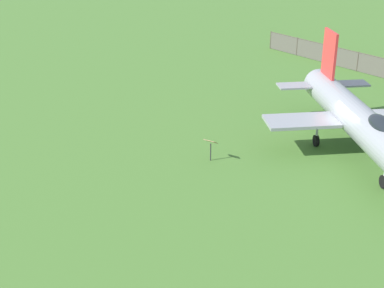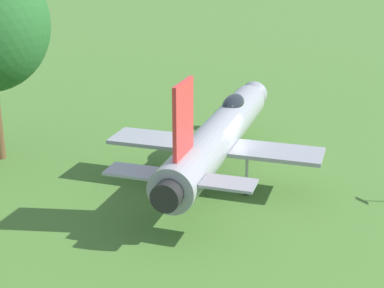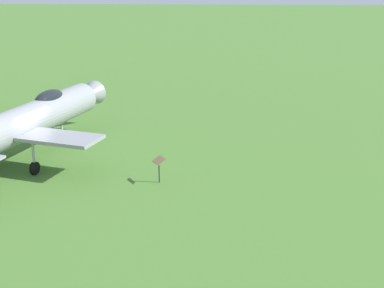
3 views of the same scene
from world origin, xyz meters
TOP-DOWN VIEW (x-y plane):
  - ground_plane at (0.00, 0.00)m, footprint 200.00×200.00m
  - display_jet at (0.11, 0.35)m, footprint 8.93×13.46m
  - info_plaque at (6.82, -2.33)m, footprint 0.66×0.72m

SIDE VIEW (x-z plane):
  - ground_plane at x=0.00m, z-range 0.00..0.00m
  - info_plaque at x=6.82m, z-range 0.28..1.43m
  - display_jet at x=0.11m, z-range -0.69..4.55m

